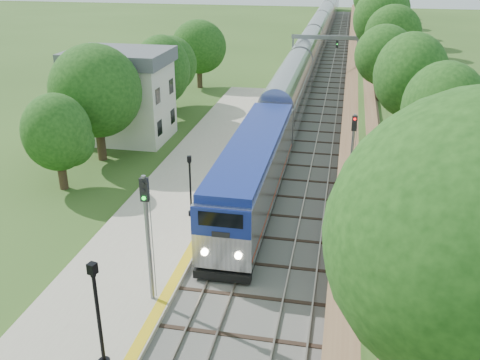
% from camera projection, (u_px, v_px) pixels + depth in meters
% --- Properties ---
extents(trackbed, '(9.50, 170.00, 0.28)m').
position_uv_depth(trackbed, '(321.00, 76.00, 73.17)').
color(trackbed, '#4C4944').
rests_on(trackbed, ground).
extents(platform, '(6.40, 68.00, 0.38)m').
position_uv_depth(platform, '(169.00, 212.00, 34.80)').
color(platform, '#A99B88').
rests_on(platform, ground).
extents(yellow_stripe, '(0.55, 68.00, 0.01)m').
position_uv_depth(yellow_stripe, '(211.00, 213.00, 34.21)').
color(yellow_stripe, gold).
rests_on(yellow_stripe, platform).
extents(embankment, '(10.64, 170.00, 11.70)m').
position_uv_depth(embankment, '(385.00, 64.00, 70.92)').
color(embankment, brown).
rests_on(embankment, ground).
extents(station_building, '(8.60, 6.60, 8.00)m').
position_uv_depth(station_building, '(122.00, 94.00, 47.46)').
color(station_building, beige).
rests_on(station_building, ground).
extents(signal_gantry, '(8.40, 0.38, 6.20)m').
position_uv_depth(signal_gantry, '(325.00, 47.00, 66.70)').
color(signal_gantry, slate).
rests_on(signal_gantry, ground).
extents(trees_behind_platform, '(7.82, 53.32, 7.21)m').
position_uv_depth(trees_behind_platform, '(107.00, 122.00, 38.37)').
color(trees_behind_platform, '#332316').
rests_on(trees_behind_platform, ground).
extents(train, '(3.09, 144.87, 4.54)m').
position_uv_depth(train, '(317.00, 37.00, 90.81)').
color(train, black).
rests_on(train, trackbed).
extents(lamppost_mid, '(0.48, 0.48, 4.86)m').
position_uv_depth(lamppost_mid, '(99.00, 323.00, 20.74)').
color(lamppost_mid, black).
rests_on(lamppost_mid, platform).
extents(lamppost_far, '(0.40, 0.40, 4.01)m').
position_uv_depth(lamppost_far, '(190.00, 189.00, 33.24)').
color(lamppost_far, black).
rests_on(lamppost_far, platform).
extents(signal_platform, '(0.38, 0.30, 6.43)m').
position_uv_depth(signal_platform, '(147.00, 226.00, 24.29)').
color(signal_platform, slate).
rests_on(signal_platform, platform).
extents(signal_farside, '(0.34, 0.27, 6.15)m').
position_uv_depth(signal_farside, '(352.00, 150.00, 34.93)').
color(signal_farside, slate).
rests_on(signal_farside, ground).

